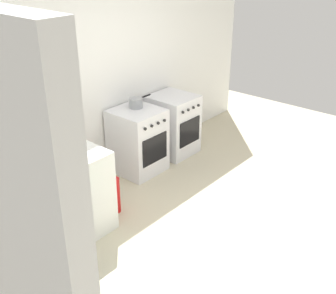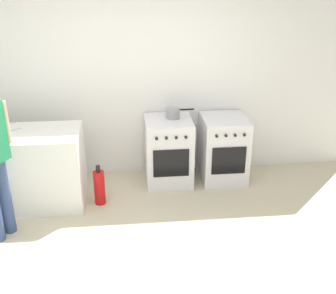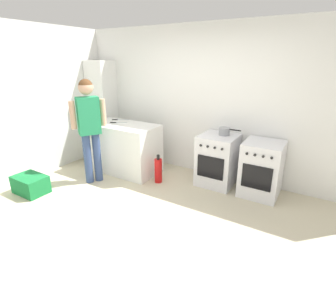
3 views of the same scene
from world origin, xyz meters
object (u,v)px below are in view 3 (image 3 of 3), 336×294
Objects in this scene: person at (89,122)px; larder_cabinet at (103,110)px; oven_left at (217,160)px; knife_chef at (118,123)px; fire_extinguisher at (158,170)px; pot at (224,131)px; recycling_crate_lower at (31,184)px; oven_right at (262,169)px; knife_carving at (120,120)px.

person is 1.38m from larder_cabinet.
oven_left is at bearing 28.90° from person.
fire_extinguisher is at bearing -8.29° from knife_chef.
pot is 1.96m from knife_chef.
fire_extinguisher reaches higher than recycling_crate_lower.
person is (-1.85, -1.02, 0.63)m from oven_left.
pot is at bearing 173.89° from oven_right.
pot is at bearing 11.94° from knife_chef.
oven_right is at bearing 30.66° from recycling_crate_lower.
person reaches higher than oven_left.
knife_carving is 0.24m from knife_chef.
recycling_crate_lower is (-0.54, -1.51, -0.76)m from knife_chef.
oven_left is at bearing 10.26° from knife_chef.
knife_chef is at bearing -168.06° from pot.
recycling_crate_lower is (-1.52, -1.37, -0.08)m from fire_extinguisher.
pot is at bearing 30.42° from fire_extinguisher.
oven_left is at bearing -2.20° from larder_cabinet.
recycling_crate_lower is (-2.39, -1.84, -0.29)m from oven_left.
oven_right is 1.63× the size of recycling_crate_lower.
fire_extinguisher is at bearing -149.58° from pot.
pot is (0.06, 0.07, 0.49)m from oven_left.
knife_chef is 1.78m from recycling_crate_lower.
oven_right is 2.74m from knife_carving.
person is (-1.91, -1.09, 0.14)m from pot.
oven_left is at bearing 37.60° from recycling_crate_lower.
recycling_crate_lower is at bearing -149.34° from oven_right.
oven_left is at bearing -132.11° from pot.
knife_carving reaches higher than fire_extinguisher.
person is 3.33× the size of recycling_crate_lower.
recycling_crate_lower is at bearing -123.55° from person.
pot is 1.28× the size of knife_chef.
knife_carving is at bearing 98.55° from person.
oven_right is at bearing -1.74° from larder_cabinet.
oven_left is 0.49× the size of person.
recycling_crate_lower is (-0.55, -0.82, -0.91)m from person.
oven_left reaches higher than recycling_crate_lower.
recycling_crate_lower is 0.26× the size of larder_cabinet.
pot reaches higher than knife_carving.
larder_cabinet is (-1.78, 0.58, 0.78)m from fire_extinguisher.
larder_cabinet reaches higher than knife_chef.
knife_carving is at bearing -19.29° from larder_cabinet.
pot is (-0.65, 0.07, 0.49)m from oven_right.
fire_extinguisher is (0.98, 0.54, -0.84)m from person.
larder_cabinet reaches higher than oven_right.
recycling_crate_lower is (-2.46, -1.91, -0.77)m from pot.
knife_carving is 1.06× the size of knife_chef.
person reaches higher than recycling_crate_lower.
larder_cabinet is (-3.37, 0.10, 0.57)m from oven_right.
larder_cabinet is at bearing 178.26° from oven_right.
fire_extinguisher is 0.25× the size of larder_cabinet.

